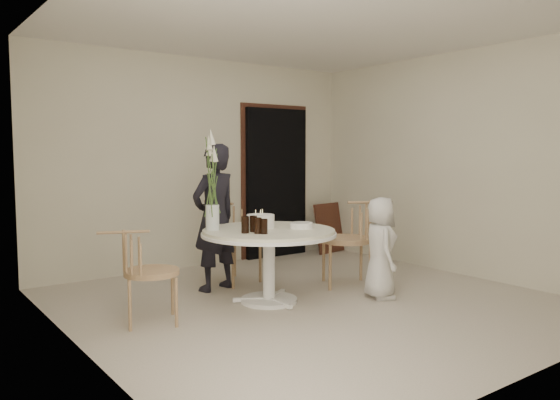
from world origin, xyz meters
TOP-DOWN VIEW (x-y plane):
  - ground at (0.00, 0.00)m, footprint 4.50×4.50m
  - room_shell at (0.00, 0.00)m, footprint 4.50×4.50m
  - doorway at (1.15, 2.19)m, footprint 1.00×0.10m
  - door_trim at (1.15, 2.23)m, footprint 1.12×0.03m
  - table at (-0.35, 0.25)m, footprint 1.33×1.33m
  - picture_frame at (1.95, 1.95)m, footprint 0.57×0.26m
  - chair_far at (-0.22, 1.29)m, footprint 0.57×0.61m
  - chair_right at (0.86, 0.23)m, footprint 0.72×0.70m
  - chair_left at (-1.66, 0.36)m, footprint 0.59×0.57m
  - girl at (-0.53, 1.00)m, footprint 0.64×0.49m
  - boy at (0.65, -0.30)m, footprint 0.53×0.60m
  - birthday_cake at (-0.35, 0.39)m, footprint 0.28×0.28m
  - cola_tumbler_a at (-0.56, 0.02)m, footprint 0.07×0.07m
  - cola_tumbler_b at (-0.60, 0.07)m, footprint 0.09×0.09m
  - cola_tumbler_c at (-0.68, 0.17)m, footprint 0.07×0.07m
  - cola_tumbler_d at (-0.57, 0.20)m, footprint 0.07×0.07m
  - plate_stack at (-0.05, 0.12)m, footprint 0.28×0.28m
  - flower_vase at (-0.82, 0.54)m, footprint 0.13×0.13m

SIDE VIEW (x-z plane):
  - ground at x=0.00m, z-range 0.00..0.00m
  - picture_frame at x=1.95m, z-range 0.00..0.73m
  - boy at x=0.65m, z-range 0.00..1.03m
  - chair_left at x=-1.66m, z-range 0.12..0.95m
  - chair_far at x=-0.22m, z-range 0.14..1.06m
  - table at x=-0.35m, z-range 0.25..0.98m
  - chair_right at x=0.86m, z-range 0.14..1.09m
  - plate_stack at x=-0.05m, z-range 0.73..0.79m
  - girl at x=-0.53m, z-range 0.00..1.58m
  - birthday_cake at x=-0.35m, z-range 0.71..0.89m
  - cola_tumbler_a at x=-0.56m, z-range 0.73..0.87m
  - cola_tumbler_b at x=-0.60m, z-range 0.73..0.88m
  - cola_tumbler_d at x=-0.57m, z-range 0.73..0.88m
  - cola_tumbler_c at x=-0.68m, z-range 0.73..0.89m
  - doorway at x=1.15m, z-range 0.00..2.10m
  - door_trim at x=1.15m, z-range 0.00..2.22m
  - flower_vase at x=-0.82m, z-range 0.65..1.63m
  - room_shell at x=0.00m, z-range -0.63..3.87m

